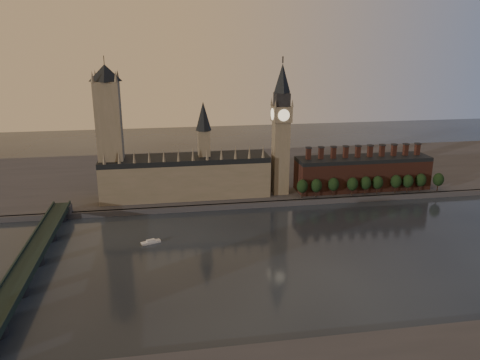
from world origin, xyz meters
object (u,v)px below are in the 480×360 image
object	(u,v)px
victoria_tower	(109,129)
westminster_bridge	(26,269)
river_boat	(151,242)
big_ben	(281,128)

from	to	relation	value
victoria_tower	westminster_bridge	bearing A→B (deg)	-106.56
river_boat	westminster_bridge	bearing A→B (deg)	-168.49
westminster_bridge	river_boat	size ratio (longest dim) A/B	15.84
big_ben	westminster_bridge	bearing A→B (deg)	-145.67
big_ben	river_boat	size ratio (longest dim) A/B	8.48
victoria_tower	westminster_bridge	size ratio (longest dim) A/B	0.54
westminster_bridge	river_boat	distance (m)	74.42
big_ben	river_boat	distance (m)	137.68
victoria_tower	river_boat	bearing A→B (deg)	-70.33
victoria_tower	river_boat	distance (m)	102.10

